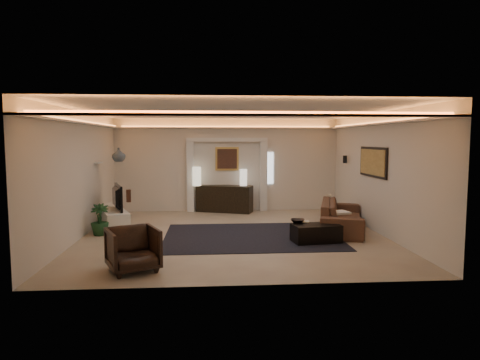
{
  "coord_description": "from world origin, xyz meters",
  "views": [
    {
      "loc": [
        -0.56,
        -9.84,
        2.25
      ],
      "look_at": [
        0.2,
        0.6,
        1.25
      ],
      "focal_mm": 31.67,
      "sensor_mm": 36.0,
      "label": 1
    }
  ],
  "objects": [
    {
      "name": "cove_soffit",
      "position": [
        0.0,
        0.0,
        2.62
      ],
      "size": [
        7.0,
        7.0,
        0.04
      ],
      "primitive_type": "cube",
      "color": "silver",
      "rests_on": "ceiling"
    },
    {
      "name": "bowl",
      "position": [
        1.41,
        -0.61,
        0.45
      ],
      "size": [
        0.39,
        0.39,
        0.08
      ],
      "primitive_type": "imported",
      "rotation": [
        0.0,
        0.0,
        -0.28
      ],
      "color": "black",
      "rests_on": "coffee_table"
    },
    {
      "name": "armchair",
      "position": [
        -1.88,
        -2.62,
        0.38
      ],
      "size": [
        1.08,
        1.09,
        0.75
      ],
      "primitive_type": "imported",
      "rotation": [
        0.0,
        0.0,
        0.43
      ],
      "color": "#2B2417",
      "rests_on": "ground"
    },
    {
      "name": "throw_pillow",
      "position": [
        2.77,
        1.61,
        0.55
      ],
      "size": [
        0.2,
        0.37,
        0.35
      ],
      "primitive_type": "cube",
      "rotation": [
        0.0,
        0.0,
        -0.3
      ],
      "color": "tan",
      "rests_on": "sofa"
    },
    {
      "name": "coffee_table",
      "position": [
        1.77,
        -0.85,
        0.21
      ],
      "size": [
        1.1,
        0.7,
        0.38
      ],
      "primitive_type": "cube",
      "rotation": [
        0.0,
        0.0,
        0.14
      ],
      "color": "black",
      "rests_on": "ground"
    },
    {
      "name": "wall_niche",
      "position": [
        -3.44,
        1.4,
        1.65
      ],
      "size": [
        0.1,
        0.55,
        0.04
      ],
      "primitive_type": "cube",
      "color": "silver",
      "rests_on": "wall_left"
    },
    {
      "name": "pilaster_left",
      "position": [
        -1.15,
        3.4,
        1.1
      ],
      "size": [
        0.22,
        0.2,
        2.2
      ],
      "primitive_type": "cube",
      "color": "silver",
      "rests_on": "ground"
    },
    {
      "name": "area_rug",
      "position": [
        0.4,
        -0.2,
        0.01
      ],
      "size": [
        4.0,
        3.0,
        0.01
      ],
      "primitive_type": "cube",
      "color": "black",
      "rests_on": "ground"
    },
    {
      "name": "media_ledge",
      "position": [
        -3.15,
        1.5,
        0.23
      ],
      "size": [
        1.32,
        2.27,
        0.42
      ],
      "primitive_type": "cube",
      "rotation": [
        0.0,
        0.0,
        0.37
      ],
      "color": "silver",
      "rests_on": "ground"
    },
    {
      "name": "art_panel_gold",
      "position": [
        3.44,
        0.3,
        1.7
      ],
      "size": [
        0.02,
        1.5,
        0.62
      ],
      "primitive_type": "cube",
      "color": "tan",
      "rests_on": "wall_right"
    },
    {
      "name": "art_panel_frame",
      "position": [
        3.47,
        0.3,
        1.7
      ],
      "size": [
        0.04,
        1.64,
        0.74
      ],
      "primitive_type": "cube",
      "color": "black",
      "rests_on": "wall_right"
    },
    {
      "name": "alcove_header",
      "position": [
        0.0,
        3.4,
        2.25
      ],
      "size": [
        2.52,
        0.2,
        0.12
      ],
      "primitive_type": "cube",
      "color": "silver",
      "rests_on": "wall_back"
    },
    {
      "name": "ginger_jar",
      "position": [
        -2.95,
        1.58,
        1.85
      ],
      "size": [
        0.45,
        0.45,
        0.37
      ],
      "primitive_type": "imported",
      "rotation": [
        0.0,
        0.0,
        0.35
      ],
      "color": "slate",
      "rests_on": "wall_niche"
    },
    {
      "name": "painting_canvas",
      "position": [
        0.0,
        3.44,
        1.65
      ],
      "size": [
        0.62,
        0.02,
        0.62
      ],
      "primitive_type": "cube",
      "color": "#4C2D1E",
      "rests_on": "wall_back"
    },
    {
      "name": "sofa",
      "position": [
        2.72,
        0.32,
        0.36
      ],
      "size": [
        2.67,
        1.66,
        0.73
      ],
      "primitive_type": "imported",
      "rotation": [
        0.0,
        0.0,
        1.27
      ],
      "color": "#422B12",
      "rests_on": "ground"
    },
    {
      "name": "plant",
      "position": [
        -3.15,
        0.21,
        0.37
      ],
      "size": [
        0.49,
        0.49,
        0.74
      ],
      "primitive_type": "imported",
      "rotation": [
        0.0,
        0.0,
        0.21
      ],
      "color": "#183A1A",
      "rests_on": "ground"
    },
    {
      "name": "console",
      "position": [
        -0.09,
        3.25,
        0.4
      ],
      "size": [
        1.79,
        1.08,
        0.86
      ],
      "primitive_type": "cube",
      "rotation": [
        0.0,
        0.0,
        -0.34
      ],
      "color": "black",
      "rests_on": "ground"
    },
    {
      "name": "ceiling",
      "position": [
        0.0,
        0.0,
        2.9
      ],
      "size": [
        7.0,
        7.0,
        0.0
      ],
      "primitive_type": "plane",
      "rotation": [
        3.14,
        0.0,
        0.0
      ],
      "color": "white",
      "rests_on": "ground"
    },
    {
      "name": "throw_blanket",
      "position": [
        2.45,
        -0.25,
        0.55
      ],
      "size": [
        0.55,
        0.49,
        0.05
      ],
      "primitive_type": "cube",
      "rotation": [
        0.0,
        0.0,
        0.24
      ],
      "color": "silver",
      "rests_on": "sofa"
    },
    {
      "name": "wall_back",
      "position": [
        0.0,
        3.5,
        1.45
      ],
      "size": [
        7.0,
        0.0,
        7.0
      ],
      "primitive_type": "plane",
      "rotation": [
        1.57,
        0.0,
        0.0
      ],
      "color": "beige",
      "rests_on": "ground"
    },
    {
      "name": "magazine",
      "position": [
        1.56,
        -0.57,
        0.42
      ],
      "size": [
        0.25,
        0.21,
        0.03
      ],
      "primitive_type": "cube",
      "rotation": [
        0.0,
        0.0,
        -0.24
      ],
      "color": "white",
      "rests_on": "coffee_table"
    },
    {
      "name": "wall_right",
      "position": [
        3.5,
        0.0,
        1.45
      ],
      "size": [
        0.0,
        7.0,
        7.0
      ],
      "primitive_type": "plane",
      "rotation": [
        1.57,
        0.0,
        -1.57
      ],
      "color": "beige",
      "rests_on": "ground"
    },
    {
      "name": "lamp_right",
      "position": [
        0.5,
        3.25,
        1.09
      ],
      "size": [
        0.27,
        0.27,
        0.51
      ],
      "primitive_type": "cylinder",
      "rotation": [
        0.0,
        0.0,
        0.24
      ],
      "color": "white",
      "rests_on": "console"
    },
    {
      "name": "lamp_left",
      "position": [
        -0.95,
        3.25,
        1.09
      ],
      "size": [
        0.34,
        0.34,
        0.58
      ],
      "primitive_type": "cylinder",
      "rotation": [
        0.0,
        0.0,
        -0.37
      ],
      "color": "#F9F1CC",
      "rests_on": "console"
    },
    {
      "name": "wall_sconce",
      "position": [
        3.38,
        2.2,
        1.68
      ],
      "size": [
        0.12,
        0.12,
        0.22
      ],
      "primitive_type": "cylinder",
      "color": "black",
      "rests_on": "wall_right"
    },
    {
      "name": "tv",
      "position": [
        -3.02,
        1.19,
        0.78
      ],
      "size": [
        1.13,
        0.51,
        0.66
      ],
      "primitive_type": "imported",
      "rotation": [
        0.0,
        0.0,
        1.9
      ],
      "color": "black",
      "rests_on": "media_ledge"
    },
    {
      "name": "daylight_slit",
      "position": [
        1.35,
        3.48,
        1.35
      ],
      "size": [
        0.25,
        0.03,
        1.0
      ],
      "primitive_type": "cube",
      "color": "white",
      "rests_on": "wall_back"
    },
    {
      "name": "pilaster_right",
      "position": [
        1.15,
        3.4,
        1.1
      ],
      "size": [
        0.22,
        0.2,
        2.2
      ],
      "primitive_type": "cube",
      "color": "silver",
      "rests_on": "ground"
    },
    {
      "name": "painting_frame",
      "position": [
        0.0,
        3.47,
        1.65
      ],
      "size": [
        0.74,
        0.04,
        0.74
      ],
      "primitive_type": "cube",
      "color": "tan",
      "rests_on": "wall_back"
    },
    {
      "name": "figurine",
      "position": [
        -2.92,
        2.61,
        0.64
      ],
      "size": [
        0.15,
        0.15,
        0.37
      ],
      "primitive_type": "cylinder",
      "rotation": [
        0.0,
        0.0,
        0.16
      ],
      "color": "#47271A",
      "rests_on": "media_ledge"
    },
    {
      "name": "wall_front",
      "position": [
        0.0,
        -3.5,
        1.45
      ],
      "size": [
        7.0,
        0.0,
        7.0
      ],
      "primitive_type": "plane",
      "rotation": [
        -1.57,
        0.0,
        0.0
      ],
      "color": "beige",
      "rests_on": "ground"
    },
    {
      "name": "wall_left",
      "position": [
        -3.5,
        0.0,
        1.45
      ],
      "size": [
        0.0,
        7.0,
        7.0
      ],
      "primitive_type": "plane",
      "rotation": [
        1.57,
        0.0,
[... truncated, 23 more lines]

